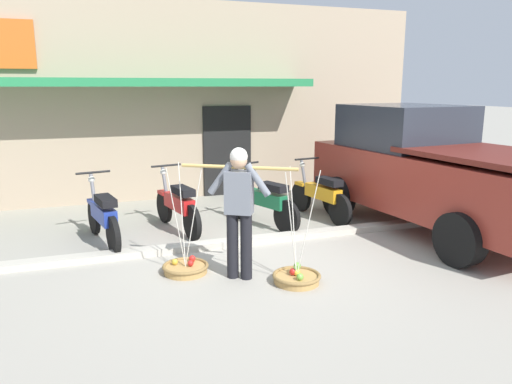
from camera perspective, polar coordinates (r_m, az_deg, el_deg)
The scene contains 11 objects.
ground_plane at distance 7.08m, azimuth 0.36°, elevation -7.81°, with size 90.00×90.00×0.00m, color #9E998C.
sidewalk_curb at distance 7.69m, azimuth -1.40°, elevation -5.77°, with size 20.00×0.24×0.10m, color #BAB4A5.
fruit_vendor at distance 6.13m, azimuth -1.99°, elevation -1.47°, with size 1.28×0.83×1.70m.
fruit_basket_left_side at distance 6.27m, azimuth 4.76°, elevation -9.83°, with size 0.61×0.61×1.45m.
fruit_basket_right_side at distance 6.63m, azimuth -8.22°, elevation -8.69°, with size 0.61×0.61×1.45m.
motorcycle_nearest_shop at distance 7.96m, azimuth -17.44°, elevation -2.70°, with size 0.57×1.80×1.09m.
motorcycle_second_in_row at distance 8.37m, azimuth -9.12°, elevation -1.55°, with size 0.58×1.80×1.09m.
motorcycle_third_in_row at distance 8.54m, azimuth 0.93°, elevation -1.12°, with size 0.77×1.73×1.09m.
motorcycle_end_of_row at distance 9.13m, azimuth 7.57°, elevation -0.34°, with size 0.54×1.81×1.09m.
parked_truck at distance 8.86m, azimuth 19.64°, elevation 2.47°, with size 2.51×4.86×2.10m.
storefront_building at distance 13.08m, azimuth -14.94°, elevation 10.43°, with size 13.00×6.00×4.20m.
Camera 1 is at (-2.24, -6.26, 2.43)m, focal length 34.27 mm.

